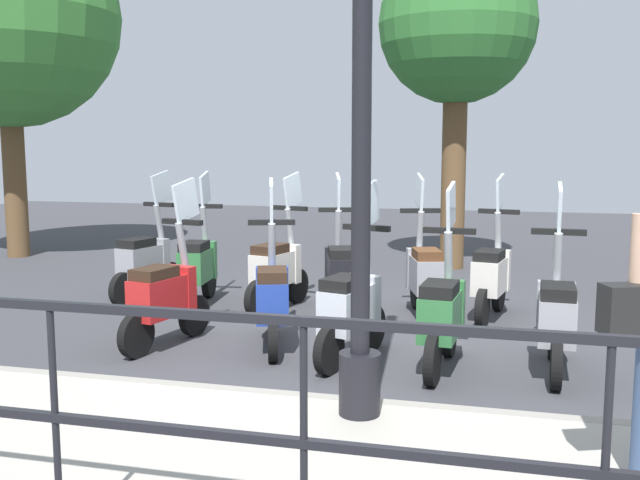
# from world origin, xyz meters

# --- Properties ---
(ground_plane) EXTENTS (28.00, 28.00, 0.00)m
(ground_plane) POSITION_xyz_m (0.00, 0.00, 0.00)
(ground_plane) COLOR #38383D
(promenade_walkway) EXTENTS (2.20, 20.00, 0.15)m
(promenade_walkway) POSITION_xyz_m (-3.15, 0.00, 0.07)
(promenade_walkway) COLOR #A39E93
(promenade_walkway) RESTS_ON ground_plane
(fence_railing) EXTENTS (0.04, 16.03, 1.07)m
(fence_railing) POSITION_xyz_m (-4.20, -0.00, 0.89)
(fence_railing) COLOR black
(fence_railing) RESTS_ON promenade_walkway
(lamp_post_near) EXTENTS (0.26, 0.90, 4.49)m
(lamp_post_near) POSITION_xyz_m (-2.40, -0.41, 2.15)
(lamp_post_near) COLOR black
(lamp_post_near) RESTS_ON promenade_walkway
(tree_large) EXTENTS (3.61, 3.61, 5.72)m
(tree_large) POSITION_xyz_m (3.53, 6.52, 3.90)
(tree_large) COLOR brown
(tree_large) RESTS_ON ground_plane
(tree_distant) EXTENTS (2.29, 2.29, 4.73)m
(tree_distant) POSITION_xyz_m (4.13, -0.57, 3.52)
(tree_distant) COLOR brown
(tree_distant) RESTS_ON ground_plane
(scooter_near_0) EXTENTS (1.23, 0.44, 1.54)m
(scooter_near_0) POSITION_xyz_m (-0.78, -1.71, 0.48)
(scooter_near_0) COLOR black
(scooter_near_0) RESTS_ON ground_plane
(scooter_near_1) EXTENTS (1.23, 0.44, 1.54)m
(scooter_near_1) POSITION_xyz_m (-0.91, -0.81, 0.48)
(scooter_near_1) COLOR black
(scooter_near_1) RESTS_ON ground_plane
(scooter_near_2) EXTENTS (1.21, 0.53, 1.54)m
(scooter_near_2) POSITION_xyz_m (-0.85, -0.04, 0.48)
(scooter_near_2) COLOR black
(scooter_near_2) RESTS_ON ground_plane
(scooter_near_3) EXTENTS (1.19, 0.55, 1.54)m
(scooter_near_3) POSITION_xyz_m (-0.63, 0.74, 0.48)
(scooter_near_3) COLOR black
(scooter_near_3) RESTS_ON ground_plane
(scooter_near_4) EXTENTS (1.22, 0.50, 1.54)m
(scooter_near_4) POSITION_xyz_m (-0.81, 1.71, 0.48)
(scooter_near_4) COLOR black
(scooter_near_4) RESTS_ON ground_plane
(scooter_far_0) EXTENTS (1.22, 0.49, 1.54)m
(scooter_far_0) POSITION_xyz_m (1.00, -1.18, 0.48)
(scooter_far_0) COLOR black
(scooter_far_0) RESTS_ON ground_plane
(scooter_far_1) EXTENTS (1.20, 0.54, 1.54)m
(scooter_far_1) POSITION_xyz_m (0.90, -0.48, 0.48)
(scooter_far_1) COLOR black
(scooter_far_1) RESTS_ON ground_plane
(scooter_far_2) EXTENTS (1.20, 0.55, 1.54)m
(scooter_far_2) POSITION_xyz_m (0.79, 0.42, 0.48)
(scooter_far_2) COLOR black
(scooter_far_2) RESTS_ON ground_plane
(scooter_far_3) EXTENTS (1.21, 0.53, 1.54)m
(scooter_far_3) POSITION_xyz_m (0.86, 1.16, 0.48)
(scooter_far_3) COLOR black
(scooter_far_3) RESTS_ON ground_plane
(scooter_far_4) EXTENTS (1.23, 0.44, 1.54)m
(scooter_far_4) POSITION_xyz_m (0.86, 2.11, 0.48)
(scooter_far_4) COLOR black
(scooter_far_4) RESTS_ON ground_plane
(scooter_far_5) EXTENTS (1.22, 0.50, 1.54)m
(scooter_far_5) POSITION_xyz_m (0.96, 2.83, 0.48)
(scooter_far_5) COLOR black
(scooter_far_5) RESTS_ON ground_plane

